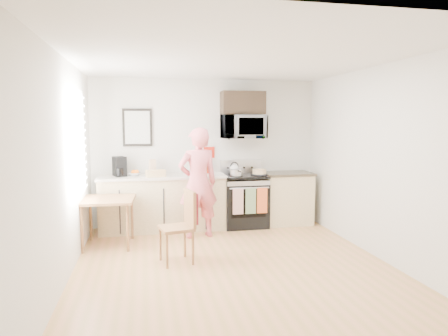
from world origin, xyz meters
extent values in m
plane|color=#B08344|center=(0.00, 0.00, 0.00)|extent=(4.60, 4.60, 0.00)
cube|color=silver|center=(0.00, 2.30, 1.30)|extent=(4.00, 0.04, 2.60)
cube|color=silver|center=(0.00, -2.30, 1.30)|extent=(4.00, 0.04, 2.60)
cube|color=silver|center=(-2.00, 0.00, 1.30)|extent=(0.04, 4.60, 2.60)
cube|color=silver|center=(2.00, 0.00, 1.30)|extent=(0.04, 4.60, 2.60)
cube|color=silver|center=(0.00, 0.00, 2.60)|extent=(4.00, 4.60, 0.04)
cube|color=silver|center=(-1.98, 0.80, 1.55)|extent=(0.02, 1.40, 1.50)
cube|color=white|center=(-1.97, 0.80, 1.55)|extent=(0.01, 1.30, 1.40)
cube|color=tan|center=(-0.80, 2.00, 0.45)|extent=(2.10, 0.60, 0.90)
cube|color=beige|center=(-0.80, 2.00, 0.92)|extent=(2.14, 0.64, 0.04)
cube|color=tan|center=(1.43, 2.00, 0.45)|extent=(0.84, 0.60, 0.90)
cube|color=black|center=(1.43, 2.00, 0.92)|extent=(0.88, 0.64, 0.04)
cube|color=black|center=(0.63, 1.97, 0.39)|extent=(0.76, 0.65, 0.77)
cube|color=black|center=(0.63, 1.66, 0.45)|extent=(0.61, 0.02, 0.45)
cube|color=silver|center=(0.63, 1.66, 0.78)|extent=(0.74, 0.02, 0.14)
cylinder|color=silver|center=(0.63, 1.61, 0.74)|extent=(0.68, 0.02, 0.02)
cube|color=black|center=(0.63, 1.97, 0.90)|extent=(0.76, 0.65, 0.04)
cube|color=silver|center=(0.63, 2.25, 1.04)|extent=(0.76, 0.08, 0.24)
cube|color=silver|center=(0.43, 1.61, 0.52)|extent=(0.18, 0.02, 0.44)
cube|color=#657B52|center=(0.65, 1.61, 0.52)|extent=(0.18, 0.02, 0.44)
cube|color=#D2481F|center=(0.85, 1.61, 0.52)|extent=(0.18, 0.02, 0.44)
imported|color=silver|center=(0.63, 2.08, 1.76)|extent=(0.76, 0.51, 0.42)
cube|color=black|center=(0.63, 2.12, 2.18)|extent=(0.76, 0.35, 0.40)
cube|color=black|center=(-1.20, 2.28, 1.75)|extent=(0.50, 0.03, 0.65)
cube|color=#B6BAB0|center=(-1.20, 2.26, 1.75)|extent=(0.42, 0.01, 0.56)
cube|color=#B11C0F|center=(0.05, 2.28, 1.30)|extent=(0.20, 0.02, 0.20)
imported|color=#BB3344|center=(-0.27, 1.45, 0.88)|extent=(0.70, 0.52, 1.76)
cube|color=brown|center=(-1.64, 1.25, 0.70)|extent=(0.76, 0.76, 0.04)
cylinder|color=brown|center=(-1.98, 0.95, 0.34)|extent=(0.04, 0.04, 0.68)
cylinder|color=brown|center=(-1.35, 0.91, 0.34)|extent=(0.04, 0.04, 0.68)
cylinder|color=brown|center=(-1.94, 1.58, 0.34)|extent=(0.04, 0.04, 0.68)
cylinder|color=brown|center=(-1.31, 1.54, 0.34)|extent=(0.04, 0.04, 0.68)
cube|color=brown|center=(-0.71, 0.32, 0.46)|extent=(0.48, 0.48, 0.04)
cube|color=brown|center=(-0.52, 0.36, 0.71)|extent=(0.12, 0.40, 0.48)
cube|color=#520E1A|center=(-0.50, 0.36, 0.72)|extent=(0.13, 0.37, 0.40)
cylinder|color=brown|center=(-0.84, 0.11, 0.22)|extent=(0.03, 0.03, 0.44)
cylinder|color=brown|center=(-0.51, 0.18, 0.22)|extent=(0.03, 0.03, 0.44)
cylinder|color=brown|center=(-0.91, 0.45, 0.22)|extent=(0.03, 0.03, 0.44)
cylinder|color=brown|center=(-0.58, 0.52, 0.22)|extent=(0.03, 0.03, 0.44)
cube|color=brown|center=(-0.03, 2.19, 1.04)|extent=(0.10, 0.14, 0.20)
cylinder|color=#B11C0F|center=(0.00, 2.19, 1.02)|extent=(0.12, 0.12, 0.15)
imported|color=silver|center=(-1.27, 2.09, 0.97)|extent=(0.27, 0.27, 0.05)
cube|color=tan|center=(-0.96, 2.08, 1.08)|extent=(0.12, 0.12, 0.27)
cube|color=black|center=(-1.51, 2.07, 1.10)|extent=(0.25, 0.28, 0.33)
cylinder|color=black|center=(-1.51, 1.97, 1.02)|extent=(0.12, 0.12, 0.12)
cube|color=tan|center=(-0.92, 1.85, 1.00)|extent=(0.34, 0.21, 0.11)
cylinder|color=black|center=(0.88, 1.88, 0.93)|extent=(0.29, 0.29, 0.02)
cylinder|color=tan|center=(0.88, 1.88, 0.98)|extent=(0.24, 0.24, 0.08)
sphere|color=silver|center=(0.47, 2.09, 1.01)|extent=(0.17, 0.17, 0.17)
cone|color=silver|center=(0.47, 2.09, 1.10)|extent=(0.05, 0.05, 0.05)
torus|color=black|center=(0.47, 2.09, 1.06)|extent=(0.15, 0.02, 0.15)
cylinder|color=silver|center=(0.45, 1.83, 0.98)|extent=(0.22, 0.22, 0.11)
cylinder|color=black|center=(0.46, 1.67, 1.02)|extent=(0.03, 0.20, 0.02)
camera|label=1|loc=(-1.10, -4.79, 1.83)|focal=32.00mm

